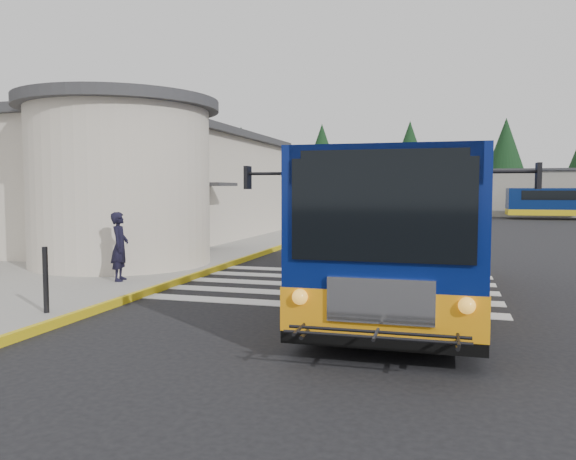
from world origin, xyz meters
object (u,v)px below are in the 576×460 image
(far_bus_a, at_px, (563,202))
(pedestrian_a, at_px, (120,247))
(pedestrian_b, at_px, (140,241))
(transit_bus, at_px, (405,234))
(bollard, at_px, (46,280))

(far_bus_a, bearing_deg, pedestrian_a, 155.33)
(pedestrian_b, xyz_separation_m, far_bus_a, (16.81, 35.22, 0.46))
(pedestrian_b, relative_size, far_bus_a, 0.19)
(transit_bus, bearing_deg, pedestrian_b, 166.70)
(transit_bus, xyz_separation_m, pedestrian_b, (-7.27, 1.63, -0.47))
(transit_bus, relative_size, pedestrian_a, 6.30)
(bollard, bearing_deg, pedestrian_a, 101.79)
(transit_bus, height_order, bollard, transit_bus)
(pedestrian_a, distance_m, far_bus_a, 40.47)
(transit_bus, distance_m, bollard, 7.07)
(transit_bus, bearing_deg, pedestrian_a, -178.93)
(far_bus_a, bearing_deg, transit_bus, 164.51)
(transit_bus, relative_size, far_bus_a, 1.25)
(pedestrian_a, height_order, pedestrian_b, pedestrian_a)
(bollard, relative_size, far_bus_a, 0.14)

